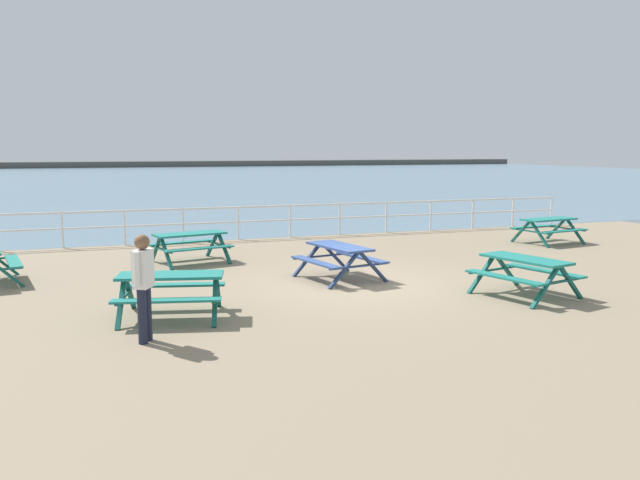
{
  "coord_description": "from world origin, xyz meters",
  "views": [
    {
      "loc": [
        -5.53,
        -12.82,
        2.94
      ],
      "look_at": [
        -0.36,
        1.41,
        0.8
      ],
      "focal_mm": 36.52,
      "sensor_mm": 36.0,
      "label": 1
    }
  ],
  "objects_px": {
    "picnic_table_far_left": "(171,285)",
    "picnic_table_far_right": "(190,240)",
    "picnic_table_seaward": "(548,225)",
    "visitor": "(143,281)",
    "picnic_table_near_left": "(339,254)",
    "picnic_table_mid_centre": "(525,267)"
  },
  "relations": [
    {
      "from": "picnic_table_far_right",
      "to": "visitor",
      "type": "xyz_separation_m",
      "value": [
        -1.74,
        -6.8,
        0.36
      ]
    },
    {
      "from": "picnic_table_near_left",
      "to": "picnic_table_far_right",
      "type": "bearing_deg",
      "value": 29.21
    },
    {
      "from": "picnic_table_far_right",
      "to": "picnic_table_seaward",
      "type": "xyz_separation_m",
      "value": [
        11.06,
        -0.28,
        0.0
      ]
    },
    {
      "from": "picnic_table_far_left",
      "to": "picnic_table_far_right",
      "type": "xyz_separation_m",
      "value": [
        1.17,
        5.45,
        0.0
      ]
    },
    {
      "from": "picnic_table_near_left",
      "to": "visitor",
      "type": "relative_size",
      "value": 1.24
    },
    {
      "from": "picnic_table_far_left",
      "to": "picnic_table_seaward",
      "type": "xyz_separation_m",
      "value": [
        12.23,
        5.18,
        0.0
      ]
    },
    {
      "from": "picnic_table_far_left",
      "to": "picnic_table_far_right",
      "type": "height_order",
      "value": "same"
    },
    {
      "from": "picnic_table_far_left",
      "to": "picnic_table_seaward",
      "type": "distance_m",
      "value": 13.28
    },
    {
      "from": "picnic_table_far_left",
      "to": "picnic_table_far_right",
      "type": "relative_size",
      "value": 1.01
    },
    {
      "from": "picnic_table_mid_centre",
      "to": "picnic_table_seaward",
      "type": "relative_size",
      "value": 1.05
    },
    {
      "from": "picnic_table_far_right",
      "to": "picnic_table_mid_centre",
      "type": "bearing_deg",
      "value": -60.23
    },
    {
      "from": "picnic_table_far_left",
      "to": "picnic_table_mid_centre",
      "type": "bearing_deg",
      "value": 8.44
    },
    {
      "from": "picnic_table_near_left",
      "to": "picnic_table_far_right",
      "type": "xyz_separation_m",
      "value": [
        -2.83,
        3.32,
        0.0
      ]
    },
    {
      "from": "picnic_table_seaward",
      "to": "visitor",
      "type": "bearing_deg",
      "value": -161.46
    },
    {
      "from": "visitor",
      "to": "picnic_table_far_left",
      "type": "bearing_deg",
      "value": -84.44
    },
    {
      "from": "picnic_table_near_left",
      "to": "visitor",
      "type": "bearing_deg",
      "value": 116.09
    },
    {
      "from": "picnic_table_mid_centre",
      "to": "visitor",
      "type": "height_order",
      "value": "visitor"
    },
    {
      "from": "picnic_table_near_left",
      "to": "picnic_table_seaward",
      "type": "height_order",
      "value": "same"
    },
    {
      "from": "picnic_table_mid_centre",
      "to": "picnic_table_far_left",
      "type": "distance_m",
      "value": 6.9
    },
    {
      "from": "picnic_table_seaward",
      "to": "visitor",
      "type": "distance_m",
      "value": 14.36
    },
    {
      "from": "picnic_table_far_right",
      "to": "visitor",
      "type": "relative_size",
      "value": 1.26
    },
    {
      "from": "picnic_table_far_left",
      "to": "visitor",
      "type": "height_order",
      "value": "visitor"
    }
  ]
}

